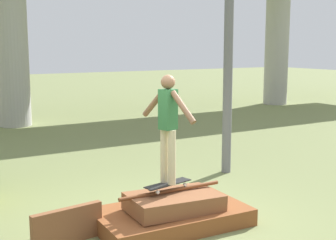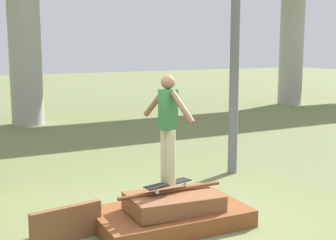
% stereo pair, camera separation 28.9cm
% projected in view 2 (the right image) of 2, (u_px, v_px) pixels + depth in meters
% --- Properties ---
extents(ground_plane, '(80.00, 80.00, 0.00)m').
position_uv_depth(ground_plane, '(171.00, 225.00, 7.28)').
color(ground_plane, olive).
extents(scrap_pile, '(2.37, 1.42, 0.59)m').
position_uv_depth(scrap_pile, '(172.00, 213.00, 7.22)').
color(scrap_pile, brown).
rests_on(scrap_pile, ground_plane).
extents(scrap_plank_loose, '(1.06, 0.25, 0.51)m').
position_uv_depth(scrap_plank_loose, '(67.00, 224.00, 6.63)').
color(scrap_plank_loose, brown).
rests_on(scrap_plank_loose, ground_plane).
extents(skateboard, '(0.84, 0.37, 0.09)m').
position_uv_depth(skateboard, '(168.00, 184.00, 7.17)').
color(skateboard, black).
rests_on(skateboard, scrap_pile).
extents(skater, '(0.32, 1.13, 1.66)m').
position_uv_depth(skater, '(168.00, 121.00, 7.02)').
color(skater, '#C6B78E').
rests_on(skater, skateboard).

